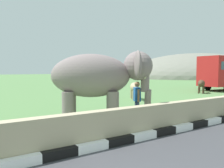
# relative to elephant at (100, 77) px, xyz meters

# --- Properties ---
(striped_curb) EXTENTS (16.20, 0.20, 0.24)m
(striped_curb) POSITION_rel_elephant_xyz_m (-3.13, -2.56, -1.76)
(striped_curb) COLOR white
(striped_curb) RESTS_ON ground_plane
(barrier_parapet) EXTENTS (28.00, 0.36, 1.00)m
(barrier_parapet) POSITION_rel_elephant_xyz_m (-0.78, -2.26, -1.38)
(barrier_parapet) COLOR tan
(barrier_parapet) RESTS_ON ground_plane
(elephant) EXTENTS (3.95, 3.47, 2.89)m
(elephant) POSITION_rel_elephant_xyz_m (0.00, 0.00, 0.00)
(elephant) COLOR gray
(elephant) RESTS_ON ground_plane
(person_handler) EXTENTS (0.40, 0.63, 1.66)m
(person_handler) POSITION_rel_elephant_xyz_m (1.63, -0.32, -0.95)
(person_handler) COLOR navy
(person_handler) RESTS_ON ground_plane
(cow_near) EXTENTS (1.33, 1.83, 1.23)m
(cow_near) POSITION_rel_elephant_xyz_m (5.90, 5.04, -1.01)
(cow_near) COLOR tan
(cow_near) RESTS_ON ground_plane
(cow_mid) EXTENTS (1.84, 1.31, 1.23)m
(cow_mid) POSITION_rel_elephant_xyz_m (13.80, 5.07, -1.01)
(cow_mid) COLOR #473323
(cow_mid) RESTS_ON ground_plane
(hill_east) EXTENTS (44.55, 35.64, 13.44)m
(hill_east) POSITION_rel_elephant_xyz_m (52.22, 33.20, -1.88)
(hill_east) COLOR slate
(hill_east) RESTS_ON ground_plane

